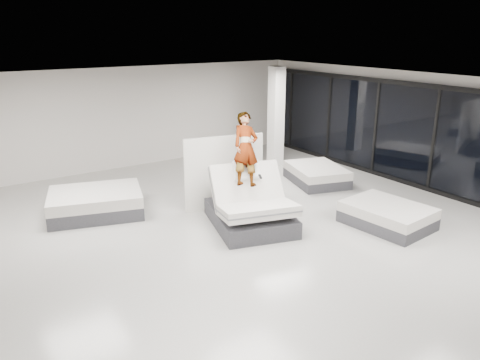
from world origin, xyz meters
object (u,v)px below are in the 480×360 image
(hero_bed, at_px, (251,209))
(flat_bed_left_far, at_px, (96,203))
(flat_bed_right_near, at_px, (387,215))
(flat_bed_right_far, at_px, (317,174))
(divider_panel, at_px, (224,172))
(remote, at_px, (260,176))
(person, at_px, (246,164))
(column, at_px, (276,117))

(hero_bed, distance_m, flat_bed_left_far, 3.81)
(flat_bed_right_near, bearing_deg, flat_bed_right_far, 75.67)
(divider_panel, xyz_separation_m, flat_bed_left_far, (-2.86, 1.32, -0.62))
(flat_bed_left_far, bearing_deg, flat_bed_right_far, -10.59)
(flat_bed_left_far, bearing_deg, remote, -43.30)
(flat_bed_right_near, relative_size, flat_bed_left_far, 0.78)
(divider_panel, relative_size, flat_bed_left_far, 0.80)
(divider_panel, xyz_separation_m, flat_bed_right_near, (2.46, -3.08, -0.67))
(person, bearing_deg, column, 60.26)
(divider_panel, height_order, column, column)
(hero_bed, xyz_separation_m, flat_bed_right_near, (2.61, -1.71, -0.18))
(remote, xyz_separation_m, flat_bed_right_near, (2.40, -1.66, -0.92))
(person, bearing_deg, flat_bed_left_far, 156.16)
(remote, bearing_deg, column, 64.34)
(hero_bed, relative_size, person, 1.45)
(divider_panel, distance_m, column, 4.27)
(hero_bed, xyz_separation_m, flat_bed_right_far, (3.44, 1.54, -0.18))
(hero_bed, distance_m, flat_bed_right_near, 3.13)
(hero_bed, distance_m, divider_panel, 1.46)
(remote, height_order, divider_panel, divider_panel)
(flat_bed_right_near, bearing_deg, column, 79.45)
(person, xyz_separation_m, flat_bed_left_far, (-2.80, 2.35, -1.09))
(flat_bed_right_far, distance_m, column, 2.61)
(hero_bed, xyz_separation_m, remote, (0.21, -0.06, 0.74))
(remote, bearing_deg, hero_bed, -179.36)
(remote, bearing_deg, person, 122.15)
(remote, distance_m, flat_bed_left_far, 4.10)
(flat_bed_right_far, bearing_deg, divider_panel, -177.01)
(person, bearing_deg, hero_bed, -90.00)
(person, xyz_separation_m, flat_bed_right_far, (3.34, 1.20, -1.14))
(remote, bearing_deg, divider_panel, 108.52)
(remote, xyz_separation_m, divider_panel, (-0.06, 1.43, -0.25))
(flat_bed_right_near, xyz_separation_m, flat_bed_left_far, (-5.31, 4.40, 0.04))
(remote, bearing_deg, flat_bed_right_near, -18.49)
(hero_bed, relative_size, column, 0.79)
(remote, distance_m, flat_bed_right_far, 3.72)
(flat_bed_right_near, bearing_deg, flat_bed_left_far, 140.34)
(person, height_order, flat_bed_left_far, person)
(hero_bed, bearing_deg, column, 46.02)
(person, relative_size, flat_bed_right_near, 0.89)
(person, relative_size, remote, 12.44)
(flat_bed_right_far, xyz_separation_m, column, (0.19, 2.22, 1.35))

